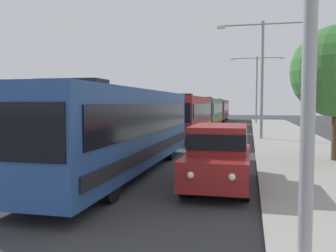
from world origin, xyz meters
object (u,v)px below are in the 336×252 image
(bus_middle, at_px, (207,111))
(bus_fourth_in_line, at_px, (218,109))
(streetlamp_far, at_px, (257,82))
(white_suv, at_px, (219,153))
(bus_second_in_line, at_px, (187,115))
(streetlamp_mid, at_px, (262,67))
(bus_lead, at_px, (121,127))

(bus_middle, relative_size, bus_fourth_in_line, 1.09)
(bus_middle, height_order, streetlamp_far, streetlamp_far)
(bus_fourth_in_line, bearing_deg, white_suv, -85.00)
(streetlamp_far, bearing_deg, bus_second_in_line, -105.78)
(bus_second_in_line, xyz_separation_m, streetlamp_far, (5.40, 19.10, 3.51))
(bus_middle, height_order, white_suv, bus_middle)
(bus_middle, xyz_separation_m, white_suv, (3.70, -28.39, -0.66))
(streetlamp_mid, bearing_deg, streetlamp_far, 90.00)
(streetlamp_mid, distance_m, streetlamp_far, 20.12)
(bus_middle, bearing_deg, bus_second_in_line, -90.00)
(bus_lead, height_order, white_suv, bus_lead)
(white_suv, xyz_separation_m, streetlamp_mid, (1.70, 14.44, 4.05))
(bus_lead, distance_m, bus_second_in_line, 14.07)
(bus_second_in_line, bearing_deg, streetlamp_far, 74.22)
(bus_lead, relative_size, streetlamp_mid, 1.55)
(bus_lead, relative_size, bus_second_in_line, 1.15)
(bus_lead, bearing_deg, bus_second_in_line, 90.00)
(bus_lead, xyz_separation_m, streetlamp_mid, (5.40, 13.05, 3.39))
(streetlamp_mid, bearing_deg, bus_fourth_in_line, 100.97)
(bus_lead, height_order, bus_fourth_in_line, same)
(bus_second_in_line, height_order, bus_middle, same)
(bus_lead, relative_size, bus_middle, 1.01)
(bus_fourth_in_line, xyz_separation_m, streetlamp_mid, (5.40, -27.85, 3.39))
(streetlamp_mid, xyz_separation_m, streetlamp_far, (0.00, 20.12, 0.12))
(white_suv, relative_size, streetlamp_far, 0.57)
(bus_second_in_line, height_order, streetlamp_mid, streetlamp_mid)
(bus_fourth_in_line, distance_m, white_suv, 42.45)
(bus_lead, height_order, bus_second_in_line, same)
(bus_middle, height_order, streetlamp_mid, streetlamp_mid)
(bus_second_in_line, bearing_deg, bus_fourth_in_line, 90.00)
(white_suv, height_order, streetlamp_mid, streetlamp_mid)
(bus_lead, xyz_separation_m, bus_second_in_line, (-0.00, 14.07, -0.00))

